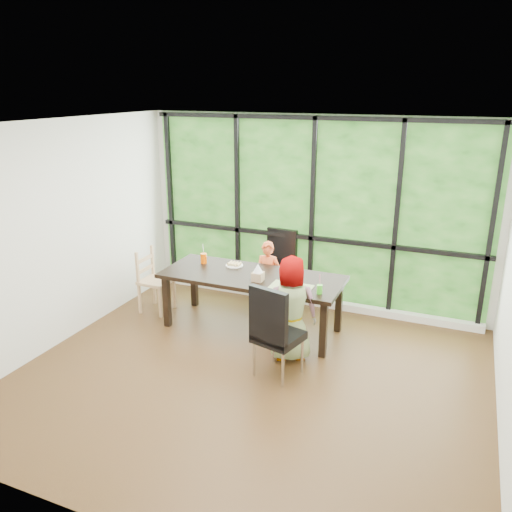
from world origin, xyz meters
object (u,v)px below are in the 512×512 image
object	(u,v)px
plate_near	(292,288)
green_cup	(320,289)
dining_table	(252,302)
chair_interior_leather	(279,330)
orange_cup	(204,258)
child_older	(289,308)
chair_window_leather	(276,268)
tissue_box	(258,277)
child_toddler	(268,278)
chair_end_beech	(156,281)
plate_far	(234,265)

from	to	relation	value
plate_near	green_cup	xyz separation A→B (m)	(0.35, -0.03, 0.05)
dining_table	plate_near	xyz separation A→B (m)	(0.62, -0.23, 0.38)
chair_interior_leather	orange_cup	size ratio (longest dim) A/B	7.95
dining_table	child_older	xyz separation A→B (m)	(0.69, -0.52, 0.25)
chair_window_leather	tissue_box	distance (m)	1.12
child_toddler	green_cup	xyz separation A→B (m)	(0.97, -0.82, 0.29)
dining_table	chair_end_beech	distance (m)	1.47
child_toddler	plate_near	bearing A→B (deg)	-53.76
chair_end_beech	plate_far	world-z (taller)	chair_end_beech
chair_window_leather	plate_far	xyz separation A→B (m)	(-0.34, -0.69, 0.22)
chair_end_beech	plate_far	bearing A→B (deg)	-77.63
plate_far	plate_near	bearing A→B (deg)	-25.41
plate_near	dining_table	bearing A→B (deg)	159.19
chair_end_beech	child_older	size ratio (longest dim) A/B	0.72
plate_far	green_cup	distance (m)	1.41
dining_table	plate_far	bearing A→B (deg)	147.32
chair_end_beech	child_toddler	size ratio (longest dim) A/B	0.87
chair_interior_leather	plate_far	bearing A→B (deg)	-32.94
chair_window_leather	child_older	bearing A→B (deg)	-58.91
plate_far	tissue_box	world-z (taller)	tissue_box
dining_table	plate_near	bearing A→B (deg)	-20.81
dining_table	plate_far	world-z (taller)	plate_far
orange_cup	green_cup	bearing A→B (deg)	-13.92
orange_cup	green_cup	distance (m)	1.81
tissue_box	orange_cup	bearing A→B (deg)	160.49
orange_cup	tissue_box	xyz separation A→B (m)	(0.94, -0.33, -0.01)
chair_interior_leather	orange_cup	distance (m)	1.89
dining_table	plate_near	distance (m)	0.76
chair_interior_leather	tissue_box	xyz separation A→B (m)	(-0.57, 0.78, 0.27)
child_older	chair_interior_leather	bearing A→B (deg)	69.63
chair_end_beech	plate_near	bearing A→B (deg)	-95.57
chair_end_beech	orange_cup	xyz separation A→B (m)	(0.67, 0.17, 0.37)
child_toddler	child_older	distance (m)	1.29
chair_interior_leather	child_toddler	bearing A→B (deg)	-49.96
child_toddler	orange_cup	world-z (taller)	child_toddler
plate_far	plate_near	world-z (taller)	plate_near
chair_window_leather	tissue_box	xyz separation A→B (m)	(0.16, -1.07, 0.27)
child_older	plate_far	distance (m)	1.29
chair_interior_leather	tissue_box	bearing A→B (deg)	-39.50
dining_table	green_cup	xyz separation A→B (m)	(0.97, -0.26, 0.43)
orange_cup	chair_end_beech	bearing A→B (deg)	-165.61
chair_interior_leather	plate_near	xyz separation A→B (m)	(-0.10, 0.70, 0.22)
plate_near	plate_far	bearing A→B (deg)	154.59
chair_interior_leather	plate_far	size ratio (longest dim) A/B	4.59
dining_table	chair_window_leather	bearing A→B (deg)	90.58
orange_cup	chair_window_leather	bearing A→B (deg)	43.44
chair_window_leather	child_toddler	world-z (taller)	chair_window_leather
chair_end_beech	green_cup	size ratio (longest dim) A/B	8.44
chair_window_leather	orange_cup	world-z (taller)	chair_window_leather
chair_end_beech	orange_cup	bearing A→B (deg)	-74.71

